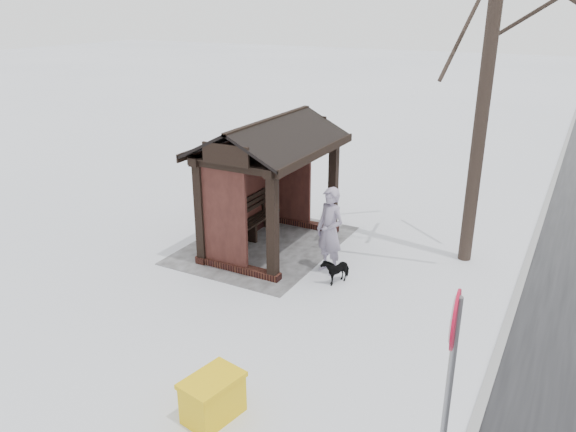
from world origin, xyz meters
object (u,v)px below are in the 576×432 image
Objects in this scene: pedestrian at (330,231)px; road_sign at (452,353)px; grit_bin at (213,397)px; bus_shelter at (265,158)px; dog at (336,269)px.

pedestrian is 0.72× the size of road_sign.
pedestrian is 5.88m from road_sign.
bus_shelter is at bearing -145.70° from grit_bin.
bus_shelter is 6.27m from grit_bin.
dog is 0.25× the size of road_sign.
road_sign reaches higher than grit_bin.
pedestrian reaches higher than grit_bin.
grit_bin is at bearing 23.43° from bus_shelter.
bus_shelter is 2.34m from pedestrian.
road_sign reaches higher than dog.
dog is (0.35, 0.31, -0.67)m from pedestrian.
grit_bin is at bearing -62.97° from pedestrian.
road_sign is (4.62, 3.53, 0.91)m from pedestrian.
pedestrian reaches higher than dog.
road_sign is at bearing 106.59° from grit_bin.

